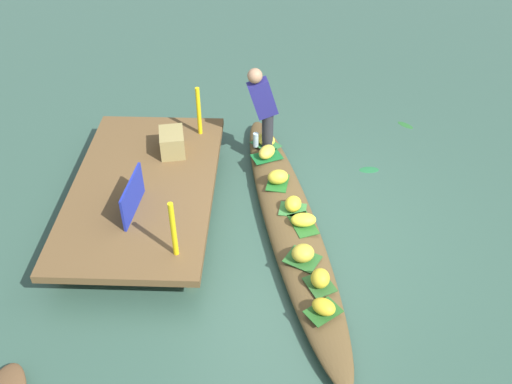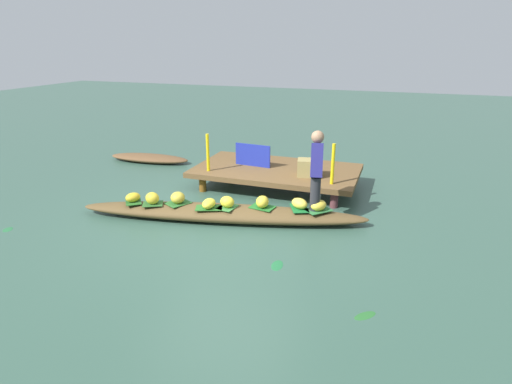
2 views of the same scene
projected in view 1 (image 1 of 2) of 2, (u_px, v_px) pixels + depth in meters
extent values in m
plane|color=#345647|center=(290.00, 230.00, 7.13)|extent=(40.00, 40.00, 0.00)
cube|color=brown|center=(143.00, 187.00, 7.25)|extent=(3.20, 1.80, 0.10)
cylinder|color=brown|center=(188.00, 274.00, 6.37)|extent=(0.14, 0.14, 0.29)
cylinder|color=brown|center=(210.00, 144.00, 8.34)|extent=(0.14, 0.14, 0.29)
cylinder|color=brown|center=(61.00, 271.00, 6.40)|extent=(0.14, 0.14, 0.29)
cylinder|color=brown|center=(113.00, 142.00, 8.38)|extent=(0.14, 0.14, 0.29)
ellipsoid|color=brown|center=(291.00, 223.00, 7.06)|extent=(4.76, 1.62, 0.24)
cube|color=#265D21|center=(323.00, 311.00, 5.83)|extent=(0.41, 0.43, 0.01)
ellipsoid|color=gold|center=(324.00, 307.00, 5.79)|extent=(0.29, 0.31, 0.15)
cube|color=#2A6329|center=(302.00, 259.00, 6.41)|extent=(0.44, 0.46, 0.01)
ellipsoid|color=gold|center=(303.00, 253.00, 6.35)|extent=(0.32, 0.33, 0.19)
cube|color=#2A6826|center=(303.00, 224.00, 6.85)|extent=(0.49, 0.39, 0.01)
ellipsoid|color=yellow|center=(303.00, 220.00, 6.81)|extent=(0.22, 0.32, 0.15)
cube|color=#3B7F3B|center=(293.00, 210.00, 7.06)|extent=(0.31, 0.36, 0.01)
ellipsoid|color=yellow|center=(293.00, 204.00, 7.01)|extent=(0.28, 0.26, 0.18)
cube|color=#226925|center=(278.00, 183.00, 7.48)|extent=(0.42, 0.32, 0.01)
ellipsoid|color=yellow|center=(278.00, 177.00, 7.42)|extent=(0.26, 0.31, 0.19)
cube|color=#17652C|center=(267.00, 157.00, 7.93)|extent=(0.40, 0.48, 0.01)
ellipsoid|color=yellow|center=(267.00, 152.00, 7.88)|extent=(0.35, 0.31, 0.17)
cube|color=#2C5E28|center=(320.00, 284.00, 6.12)|extent=(0.41, 0.38, 0.01)
ellipsoid|color=gold|center=(320.00, 278.00, 6.05)|extent=(0.26, 0.24, 0.20)
cube|color=#2D6F39|center=(266.00, 144.00, 8.16)|extent=(0.47, 0.47, 0.01)
ellipsoid|color=yellow|center=(266.00, 140.00, 8.11)|extent=(0.32, 0.35, 0.16)
cylinder|color=#28282D|center=(268.00, 131.00, 7.94)|extent=(0.16, 0.16, 0.55)
cube|color=navy|center=(263.00, 98.00, 7.60)|extent=(0.26, 0.45, 0.58)
sphere|color=#9E7556|center=(255.00, 76.00, 7.37)|extent=(0.20, 0.20, 0.20)
cylinder|color=silver|center=(256.00, 140.00, 8.07)|extent=(0.08, 0.08, 0.21)
cube|color=#1D2C9D|center=(133.00, 196.00, 6.69)|extent=(0.75, 0.10, 0.44)
cylinder|color=yellow|center=(173.00, 229.00, 6.04)|extent=(0.06, 0.06, 0.73)
cylinder|color=yellow|center=(199.00, 111.00, 7.90)|extent=(0.06, 0.06, 0.73)
cube|color=#96854E|center=(172.00, 142.00, 7.67)|extent=(0.49, 0.40, 0.32)
ellipsoid|color=#216B39|center=(369.00, 170.00, 8.10)|extent=(0.18, 0.30, 0.01)
ellipsoid|color=#28662B|center=(405.00, 125.00, 9.00)|extent=(0.28, 0.28, 0.01)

